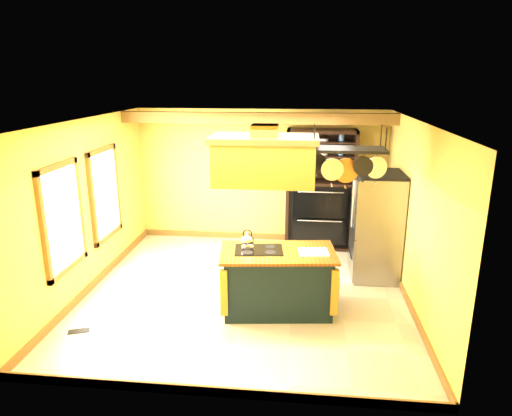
% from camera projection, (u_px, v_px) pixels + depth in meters
% --- Properties ---
extents(floor, '(5.00, 5.00, 0.00)m').
position_uv_depth(floor, '(246.00, 292.00, 7.28)').
color(floor, beige).
rests_on(floor, ground).
extents(ceiling, '(5.00, 5.00, 0.00)m').
position_uv_depth(ceiling, '(244.00, 121.00, 6.53)').
color(ceiling, white).
rests_on(ceiling, wall_back).
extents(wall_back, '(5.00, 0.02, 2.70)m').
position_uv_depth(wall_back, '(261.00, 176.00, 9.29)').
color(wall_back, '#E2B053').
rests_on(wall_back, floor).
extents(wall_front, '(5.00, 0.02, 2.70)m').
position_uv_depth(wall_front, '(213.00, 282.00, 4.51)').
color(wall_front, '#E2B053').
rests_on(wall_front, floor).
extents(wall_left, '(0.02, 5.00, 2.70)m').
position_uv_depth(wall_left, '(87.00, 206.00, 7.16)').
color(wall_left, '#E2B053').
rests_on(wall_left, floor).
extents(wall_right, '(0.02, 5.00, 2.70)m').
position_uv_depth(wall_right, '(415.00, 216.00, 6.65)').
color(wall_right, '#E2B053').
rests_on(wall_right, floor).
extents(ceiling_beam, '(5.00, 0.15, 0.20)m').
position_uv_depth(ceiling_beam, '(257.00, 118.00, 8.18)').
color(ceiling_beam, olive).
rests_on(ceiling_beam, ceiling).
extents(window_near, '(0.06, 1.06, 1.56)m').
position_uv_depth(window_near, '(63.00, 218.00, 6.37)').
color(window_near, olive).
rests_on(window_near, wall_left).
extents(window_far, '(0.06, 1.06, 1.56)m').
position_uv_depth(window_far, '(105.00, 194.00, 7.71)').
color(window_far, olive).
rests_on(window_far, wall_left).
extents(kitchen_island, '(1.73, 1.09, 1.11)m').
position_uv_depth(kitchen_island, '(277.00, 280.00, 6.60)').
color(kitchen_island, black).
rests_on(kitchen_island, floor).
extents(range_hood, '(1.43, 0.81, 0.80)m').
position_uv_depth(range_hood, '(264.00, 159.00, 6.13)').
color(range_hood, gold).
rests_on(range_hood, ceiling).
extents(pot_rack, '(1.07, 0.49, 0.78)m').
position_uv_depth(pot_rack, '(348.00, 157.00, 6.02)').
color(pot_rack, black).
rests_on(pot_rack, ceiling).
extents(refrigerator, '(0.77, 0.90, 1.77)m').
position_uv_depth(refrigerator, '(376.00, 228.00, 7.65)').
color(refrigerator, gray).
rests_on(refrigerator, floor).
extents(hutch, '(1.33, 0.60, 2.35)m').
position_uv_depth(hutch, '(320.00, 202.00, 9.05)').
color(hutch, black).
rests_on(hutch, floor).
extents(floor_register, '(0.30, 0.21, 0.01)m').
position_uv_depth(floor_register, '(79.00, 331.00, 6.15)').
color(floor_register, black).
rests_on(floor_register, floor).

